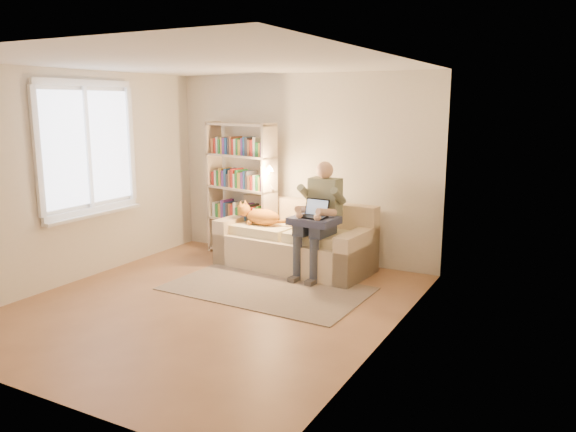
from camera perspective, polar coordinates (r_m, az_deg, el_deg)
The scene contains 14 objects.
floor at distance 6.36m, azimuth -7.83°, elevation -8.90°, with size 4.50×4.50×0.00m, color #916241.
ceiling at distance 5.99m, azimuth -8.53°, elevation 15.14°, with size 4.00×4.50×0.02m, color white.
wall_left at distance 7.39m, azimuth -20.81°, elevation 3.69°, with size 0.02×4.50×2.60m, color silver.
wall_right at distance 5.13m, azimuth 10.18°, elevation 1.15°, with size 0.02×4.50×2.60m, color silver.
wall_back at distance 7.95m, azimuth 1.47°, elevation 4.92°, with size 4.00×0.02×2.60m, color silver.
wall_front at distance 4.46m, azimuth -25.46°, elevation -1.32°, with size 4.00×0.02×2.60m, color silver.
window at distance 7.48m, azimuth -19.43°, elevation 4.44°, with size 0.12×1.52×1.69m.
sofa at distance 7.61m, azimuth 0.80°, elevation -2.88°, with size 2.14×1.08×0.88m.
person at distance 7.15m, azimuth 3.23°, elevation 0.36°, with size 0.44×0.67×1.47m.
cat at distance 7.69m, azimuth -2.92°, elevation 0.01°, with size 0.76×0.30×0.28m.
blanket at distance 7.04m, azimuth 2.68°, elevation -0.47°, with size 0.56×0.46×0.09m, color #2D324E.
laptop at distance 7.03m, azimuth 2.73°, elevation 0.36°, with size 0.35×0.29×0.29m.
bookshelf at distance 8.07m, azimuth -4.80°, elevation 3.33°, with size 1.27×0.61×1.94m.
rug at distance 6.81m, azimuth -2.17°, elevation -7.38°, with size 2.36×1.40×0.01m, color gray.
Camera 1 is at (3.54, -4.81, 2.20)m, focal length 35.00 mm.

